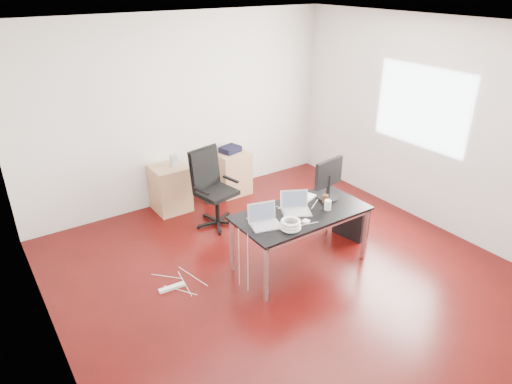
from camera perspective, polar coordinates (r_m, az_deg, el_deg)
room_shell at (r=4.95m, az=3.92°, el=3.59°), size 5.00×5.00×5.00m
desk at (r=5.41m, az=5.66°, el=-2.97°), size 1.60×0.80×0.73m
office_chair at (r=6.38m, az=-5.49°, el=0.99°), size 0.56×0.58×1.08m
filing_cabinet_left at (r=6.94m, az=-10.67°, el=0.45°), size 0.50×0.50×0.70m
filing_cabinet_right at (r=7.38m, az=-3.09°, el=2.46°), size 0.50×0.50×0.70m
pc_tower at (r=6.33m, az=11.78°, el=-3.59°), size 0.29×0.48×0.44m
wastebasket at (r=7.19m, az=-5.65°, el=-0.13°), size 0.31×0.31×0.28m
power_strip at (r=5.41m, az=-10.49°, el=-11.68°), size 0.30×0.08×0.04m
laptop_left at (r=5.06m, az=1.08°, el=-3.55°), size 0.38×0.33×0.23m
laptop_right at (r=5.36m, az=5.02°, el=-1.90°), size 0.41×0.38×0.23m
monitor at (r=5.63m, az=9.06°, el=1.84°), size 0.45×0.26×0.51m
keyboard at (r=5.62m, az=5.87°, el=-1.07°), size 0.46×0.28×0.02m
cup_white at (r=5.44m, az=8.96°, el=-1.62°), size 0.11×0.11×0.12m
cup_brown at (r=5.61m, az=8.67°, el=-0.83°), size 0.10×0.10×0.10m
cable_coil at (r=5.00m, az=4.35°, el=-4.09°), size 0.24×0.24×0.11m
power_adapter at (r=5.16m, az=6.26°, el=-3.69°), size 0.09×0.09×0.03m
speaker at (r=6.77m, az=-10.24°, el=3.91°), size 0.09×0.08×0.18m
navy_garment at (r=7.24m, az=-3.25°, el=5.36°), size 0.35×0.31×0.09m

